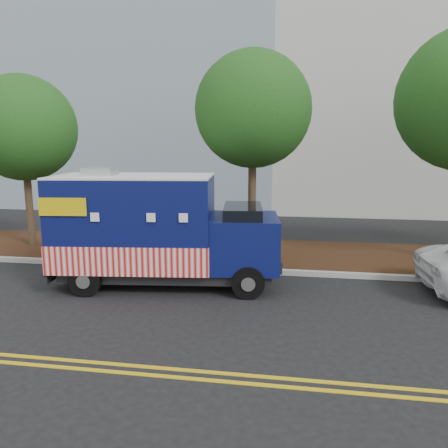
# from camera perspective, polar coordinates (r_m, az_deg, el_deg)

# --- Properties ---
(ground) EXTENTS (120.00, 120.00, 0.00)m
(ground) POSITION_cam_1_polar(r_m,az_deg,el_deg) (12.16, -6.56, -7.83)
(ground) COLOR black
(ground) RESTS_ON ground
(curb) EXTENTS (120.00, 0.18, 0.15)m
(curb) POSITION_cam_1_polar(r_m,az_deg,el_deg) (13.43, -4.94, -5.70)
(curb) COLOR #9E9E99
(curb) RESTS_ON ground
(mulch_strip) EXTENTS (120.00, 4.00, 0.15)m
(mulch_strip) POSITION_cam_1_polar(r_m,az_deg,el_deg) (15.40, -3.02, -3.57)
(mulch_strip) COLOR black
(mulch_strip) RESTS_ON ground
(centerline_near) EXTENTS (120.00, 0.10, 0.01)m
(centerline_near) POSITION_cam_1_polar(r_m,az_deg,el_deg) (8.30, -15.32, -17.14)
(centerline_near) COLOR gold
(centerline_near) RESTS_ON ground
(centerline_far) EXTENTS (120.00, 0.10, 0.01)m
(centerline_far) POSITION_cam_1_polar(r_m,az_deg,el_deg) (8.10, -16.08, -17.91)
(centerline_far) COLOR gold
(centerline_far) RESTS_ON ground
(tree_a) EXTENTS (3.69, 3.69, 6.19)m
(tree_a) POSITION_cam_1_polar(r_m,az_deg,el_deg) (17.19, -24.76, 11.27)
(tree_a) COLOR #38281C
(tree_a) RESTS_ON ground
(tree_b) EXTENTS (3.67, 3.67, 6.70)m
(tree_b) POSITION_cam_1_polar(r_m,az_deg,el_deg) (14.20, 3.81, 14.64)
(tree_b) COLOR #38281C
(tree_b) RESTS_ON ground
(sign_post) EXTENTS (0.06, 0.06, 2.40)m
(sign_post) POSITION_cam_1_polar(r_m,az_deg,el_deg) (14.45, -13.12, -0.20)
(sign_post) COLOR #473828
(sign_post) RESTS_ON ground
(food_truck) EXTENTS (6.27, 2.93, 3.19)m
(food_truck) POSITION_cam_1_polar(r_m,az_deg,el_deg) (11.88, -8.98, -1.13)
(food_truck) COLOR black
(food_truck) RESTS_ON ground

